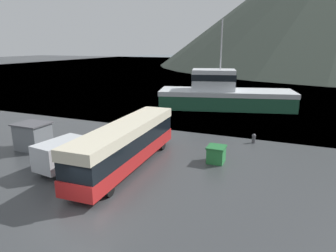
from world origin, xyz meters
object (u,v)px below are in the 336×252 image
at_px(fishing_boat, 223,94).
at_px(small_boat, 232,98).
at_px(tour_bus, 127,143).
at_px(dock_kiosk, 33,136).
at_px(delivery_van, 67,153).
at_px(storage_bin, 216,154).

distance_m(fishing_boat, small_boat, 6.42).
height_order(tour_bus, dock_kiosk, tour_bus).
relative_size(dock_kiosk, small_boat, 0.51).
xyz_separation_m(delivery_van, dock_kiosk, (-5.70, 2.23, 0.00)).
bearing_deg(tour_bus, fishing_boat, 83.19).
relative_size(delivery_van, dock_kiosk, 2.00).
xyz_separation_m(tour_bus, delivery_van, (-4.08, -1.88, -0.70)).
bearing_deg(storage_bin, fishing_boat, 101.01).
height_order(tour_bus, delivery_van, tour_bus).
height_order(fishing_boat, small_boat, fishing_boat).
bearing_deg(small_boat, fishing_boat, -82.38).
distance_m(dock_kiosk, small_boat, 32.84).
bearing_deg(fishing_boat, dock_kiosk, -40.11).
relative_size(delivery_van, storage_bin, 3.79).
bearing_deg(storage_bin, dock_kiosk, -168.86).
distance_m(delivery_van, dock_kiosk, 6.12).
bearing_deg(dock_kiosk, fishing_boat, 64.40).
distance_m(tour_bus, storage_bin, 7.09).
height_order(delivery_van, dock_kiosk, dock_kiosk).
bearing_deg(dock_kiosk, tour_bus, -2.05).
bearing_deg(small_boat, tour_bus, -85.02).
xyz_separation_m(fishing_boat, dock_kiosk, (-11.70, -24.41, -0.89)).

